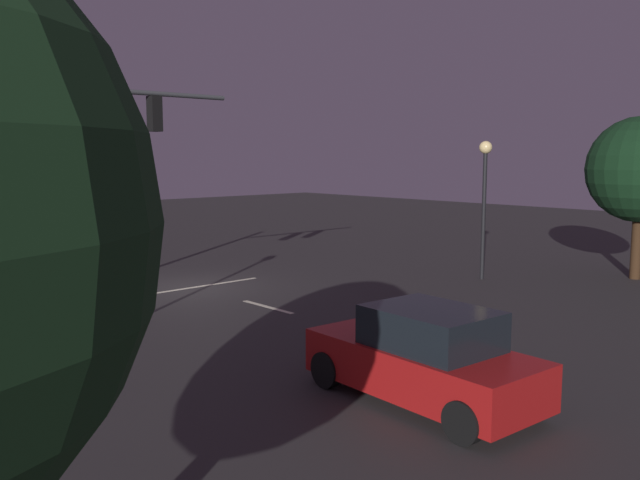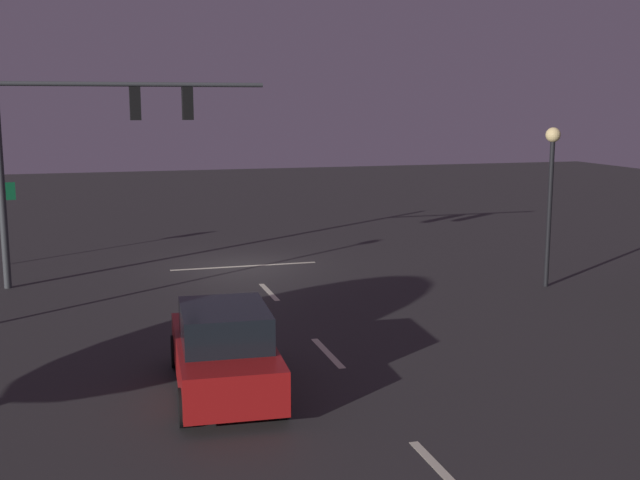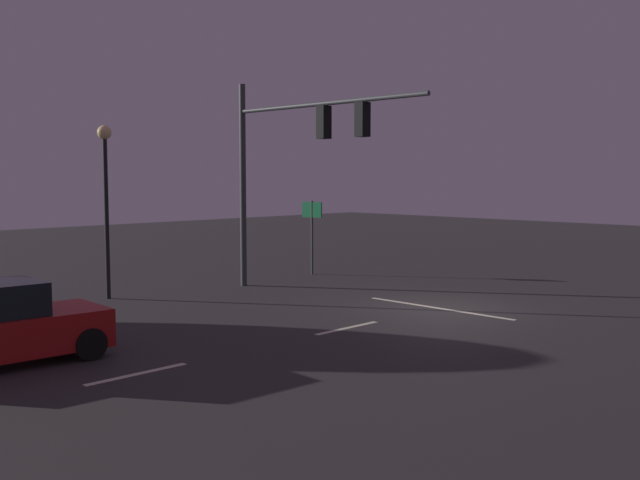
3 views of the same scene
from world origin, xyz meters
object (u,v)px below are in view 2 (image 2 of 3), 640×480
at_px(car_approaching, 224,351).
at_px(street_lamp_left_kerb, 551,175).
at_px(traffic_signal_assembly, 87,129).
at_px(route_sign, 2,205).

height_order(car_approaching, street_lamp_left_kerb, street_lamp_left_kerb).
xyz_separation_m(traffic_signal_assembly, route_sign, (2.90, -3.75, -2.64)).
distance_m(street_lamp_left_kerb, route_sign, 18.00).
bearing_deg(street_lamp_left_kerb, traffic_signal_assembly, -18.13).
relative_size(traffic_signal_assembly, street_lamp_left_kerb, 1.67).
relative_size(car_approaching, route_sign, 1.55).
xyz_separation_m(car_approaching, street_lamp_left_kerb, (-10.81, -6.11, 2.57)).
distance_m(traffic_signal_assembly, street_lamp_left_kerb, 13.91).
xyz_separation_m(traffic_signal_assembly, car_approaching, (-2.35, 10.42, -3.92)).
xyz_separation_m(traffic_signal_assembly, street_lamp_left_kerb, (-13.15, 4.31, -1.34)).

